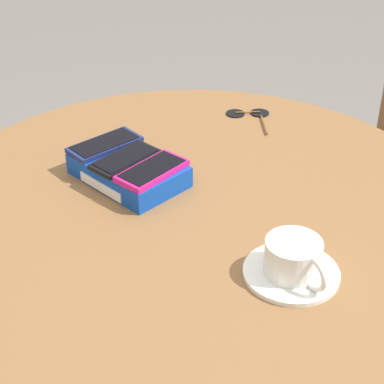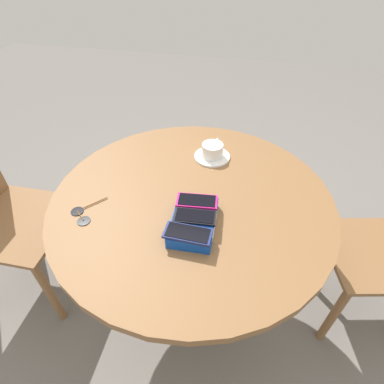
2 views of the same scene
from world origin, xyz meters
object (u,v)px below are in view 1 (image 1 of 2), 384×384
object	(u,v)px
phone_navy	(105,144)
sunglasses	(249,114)
phone_magenta	(152,171)
phone_box	(128,170)
round_table	(192,248)
saucer	(291,273)
phone_black	(125,159)
coffee_cup	(294,257)

from	to	relation	value
phone_navy	sunglasses	size ratio (longest dim) A/B	1.00
phone_navy	sunglasses	xyz separation A→B (m)	(0.04, 0.37, -0.04)
sunglasses	phone_magenta	bearing A→B (deg)	-75.21
phone_box	phone_navy	bearing A→B (deg)	178.10
phone_navy	phone_box	bearing A→B (deg)	-1.90
round_table	sunglasses	distance (m)	0.40
round_table	phone_magenta	world-z (taller)	phone_magenta
phone_box	saucer	distance (m)	0.39
phone_navy	round_table	bearing A→B (deg)	8.83
phone_box	phone_navy	xyz separation A→B (m)	(-0.07, 0.00, 0.03)
round_table	saucer	distance (m)	0.28
sunglasses	phone_black	bearing A→B (deg)	-85.49
phone_box	phone_navy	distance (m)	0.08
phone_box	phone_magenta	world-z (taller)	phone_magenta
phone_navy	phone_black	world-z (taller)	same
phone_navy	phone_magenta	size ratio (longest dim) A/B	1.03
phone_navy	coffee_cup	xyz separation A→B (m)	(0.47, 0.00, -0.01)
phone_magenta	sunglasses	world-z (taller)	phone_magenta
phone_navy	phone_magenta	world-z (taller)	phone_magenta
phone_box	phone_navy	size ratio (longest dim) A/B	1.50
round_table	phone_box	distance (m)	0.19
phone_black	sunglasses	world-z (taller)	phone_black
phone_black	phone_magenta	world-z (taller)	phone_magenta
phone_black	coffee_cup	distance (m)	0.40
phone_box	sunglasses	xyz separation A→B (m)	(-0.03, 0.38, -0.02)
phone_black	phone_magenta	size ratio (longest dim) A/B	0.97
saucer	sunglasses	size ratio (longest dim) A/B	1.04
phone_box	phone_magenta	size ratio (longest dim) A/B	1.53
round_table	sunglasses	size ratio (longest dim) A/B	7.03
phone_black	saucer	bearing A→B (deg)	1.23
phone_black	phone_magenta	distance (m)	0.07
round_table	phone_box	world-z (taller)	phone_box
phone_black	sunglasses	size ratio (longest dim) A/B	0.95
phone_box	phone_black	distance (m)	0.03
phone_box	coffee_cup	bearing A→B (deg)	0.55
sunglasses	saucer	bearing A→B (deg)	-41.24
saucer	sunglasses	bearing A→B (deg)	138.76
round_table	saucer	bearing A→B (deg)	-6.95
saucer	sunglasses	world-z (taller)	saucer
round_table	phone_navy	xyz separation A→B (m)	(-0.21, -0.03, 0.15)
phone_black	saucer	world-z (taller)	phone_black
round_table	phone_box	bearing A→B (deg)	-165.64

